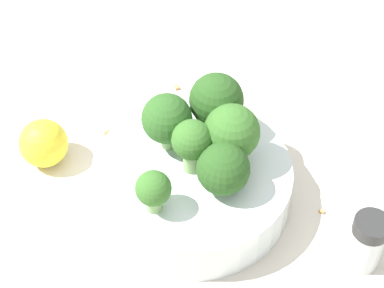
{
  "coord_description": "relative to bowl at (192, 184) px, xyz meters",
  "views": [
    {
      "loc": [
        0.26,
        -0.3,
        0.5
      ],
      "look_at": [
        0.0,
        0.0,
        0.08
      ],
      "focal_mm": 60.0,
      "sensor_mm": 36.0,
      "label": 1
    }
  ],
  "objects": [
    {
      "name": "broccoli_floret_5",
      "position": [
        0.0,
        0.0,
        0.06
      ],
      "size": [
        0.04,
        0.04,
        0.06
      ],
      "color": "#84AD66",
      "rests_on": "bowl"
    },
    {
      "name": "lemon_wedge",
      "position": [
        -0.15,
        -0.06,
        0.0
      ],
      "size": [
        0.05,
        0.05,
        0.05
      ],
      "primitive_type": "sphere",
      "color": "yellow",
      "rests_on": "ground_plane"
    },
    {
      "name": "broccoli_floret_2",
      "position": [
        0.04,
        -0.0,
        0.05
      ],
      "size": [
        0.05,
        0.05,
        0.05
      ],
      "color": "#8EB770",
      "rests_on": "bowl"
    },
    {
      "name": "almond_crumb_2",
      "position": [
        0.11,
        0.07,
        -0.02
      ],
      "size": [
        0.01,
        0.0,
        0.01
      ],
      "primitive_type": "cube",
      "rotation": [
        0.0,
        0.0,
        3.35
      ],
      "color": "#AD7F4C",
      "rests_on": "ground_plane"
    },
    {
      "name": "broccoli_floret_4",
      "position": [
        -0.04,
        0.01,
        0.06
      ],
      "size": [
        0.05,
        0.05,
        0.06
      ],
      "color": "#8EB770",
      "rests_on": "bowl"
    },
    {
      "name": "broccoli_floret_0",
      "position": [
        -0.02,
        0.05,
        0.06
      ],
      "size": [
        0.05,
        0.05,
        0.07
      ],
      "color": "#8EB770",
      "rests_on": "bowl"
    },
    {
      "name": "broccoli_floret_1",
      "position": [
        0.02,
        0.03,
        0.06
      ],
      "size": [
        0.05,
        0.05,
        0.06
      ],
      "color": "#8EB770",
      "rests_on": "bowl"
    },
    {
      "name": "pepper_shaker",
      "position": [
        0.16,
        0.05,
        0.01
      ],
      "size": [
        0.03,
        0.03,
        0.06
      ],
      "color": "silver",
      "rests_on": "ground_plane"
    },
    {
      "name": "almond_crumb_1",
      "position": [
        -0.09,
        0.11,
        -0.02
      ],
      "size": [
        0.01,
        0.01,
        0.01
      ],
      "primitive_type": "cube",
      "rotation": [
        0.0,
        0.0,
        1.98
      ],
      "color": "#AD7F4C",
      "rests_on": "ground_plane"
    },
    {
      "name": "bowl",
      "position": [
        0.0,
        0.0,
        0.0
      ],
      "size": [
        0.19,
        0.19,
        0.05
      ],
      "primitive_type": "cylinder",
      "color": "silver",
      "rests_on": "ground_plane"
    },
    {
      "name": "almond_crumb_0",
      "position": [
        -0.13,
        0.01,
        -0.02
      ],
      "size": [
        0.01,
        0.01,
        0.01
      ],
      "primitive_type": "cube",
      "rotation": [
        0.0,
        0.0,
        4.49
      ],
      "color": "olive",
      "rests_on": "ground_plane"
    },
    {
      "name": "almond_crumb_3",
      "position": [
        -0.12,
        0.11,
        -0.02
      ],
      "size": [
        0.01,
        0.01,
        0.01
      ],
      "primitive_type": "cube",
      "rotation": [
        0.0,
        0.0,
        2.54
      ],
      "color": "#AD7F4C",
      "rests_on": "ground_plane"
    },
    {
      "name": "broccoli_floret_3",
      "position": [
        0.01,
        -0.06,
        0.05
      ],
      "size": [
        0.03,
        0.03,
        0.04
      ],
      "color": "#84AD66",
      "rests_on": "bowl"
    },
    {
      "name": "ground_plane",
      "position": [
        0.0,
        0.0,
        -0.02
      ],
      "size": [
        3.0,
        3.0,
        0.0
      ],
      "primitive_type": "plane",
      "color": "beige"
    }
  ]
}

